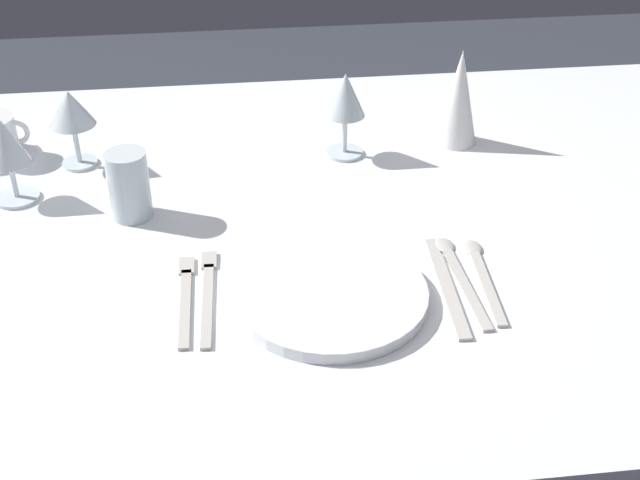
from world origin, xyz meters
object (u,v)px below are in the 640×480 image
object	(u,v)px
fork_inner	(186,296)
wine_glass_right	(345,99)
dinner_plate	(331,295)
drink_tumbler	(129,189)
napkin_folded	(459,97)
dinner_knife	(447,288)
wine_glass_left	(71,112)
spoon_dessert	(481,270)
wine_glass_centre	(6,147)
spoon_soup	(457,270)
fork_outer	(208,293)

from	to	relation	value
fork_inner	wine_glass_right	xyz separation A→B (m)	(0.28, 0.39, 0.10)
dinner_plate	drink_tumbler	distance (m)	0.38
fork_inner	napkin_folded	xyz separation A→B (m)	(0.48, 0.42, 0.09)
dinner_plate	dinner_knife	distance (m)	0.16
wine_glass_right	dinner_plate	bearing A→B (deg)	-100.73
dinner_plate	fork_inner	world-z (taller)	dinner_plate
dinner_plate	wine_glass_left	xyz separation A→B (m)	(-0.38, 0.44, 0.09)
dinner_plate	wine_glass_left	size ratio (longest dim) A/B	1.92
dinner_plate	drink_tumbler	size ratio (longest dim) A/B	2.41
dinner_knife	spoon_dessert	distance (m)	0.07
wine_glass_right	spoon_dessert	bearing A→B (deg)	-69.57
wine_glass_left	wine_glass_centre	bearing A→B (deg)	-128.47
dinner_knife	wine_glass_left	world-z (taller)	wine_glass_left
dinner_plate	spoon_soup	bearing A→B (deg)	13.87
wine_glass_centre	spoon_dessert	bearing A→B (deg)	-22.53
wine_glass_centre	drink_tumbler	xyz separation A→B (m)	(0.19, -0.07, -0.05)
wine_glass_right	drink_tumbler	world-z (taller)	wine_glass_right
dinner_plate	drink_tumbler	xyz separation A→B (m)	(-0.28, 0.26, 0.04)
fork_outer	wine_glass_left	distance (m)	0.47
dinner_plate	wine_glass_centre	world-z (taller)	wine_glass_centre
dinner_plate	spoon_dessert	size ratio (longest dim) A/B	1.29
spoon_dessert	wine_glass_left	distance (m)	0.73
dinner_plate	spoon_soup	distance (m)	0.19
wine_glass_centre	fork_inner	bearing A→B (deg)	-47.45
fork_outer	drink_tumbler	distance (m)	0.25
fork_outer	dinner_plate	bearing A→B (deg)	-11.66
fork_outer	wine_glass_right	bearing A→B (deg)	57.69
fork_outer	dinner_knife	world-z (taller)	same
fork_outer	fork_inner	xyz separation A→B (m)	(-0.03, -0.00, -0.00)
wine_glass_left	wine_glass_right	world-z (taller)	wine_glass_right
fork_inner	wine_glass_centre	distance (m)	0.42
fork_outer	wine_glass_left	bearing A→B (deg)	118.28
napkin_folded	spoon_dessert	bearing A→B (deg)	-99.26
dinner_plate	drink_tumbler	bearing A→B (deg)	137.66
dinner_knife	wine_glass_left	distance (m)	0.70
dinner_knife	wine_glass_centre	size ratio (longest dim) A/B	1.66
fork_inner	spoon_dessert	world-z (taller)	spoon_dessert
dinner_plate	wine_glass_centre	size ratio (longest dim) A/B	1.87
wine_glass_right	napkin_folded	distance (m)	0.21
dinner_knife	wine_glass_left	xyz separation A→B (m)	(-0.55, 0.43, 0.10)
fork_inner	wine_glass_right	bearing A→B (deg)	54.89
spoon_soup	napkin_folded	size ratio (longest dim) A/B	1.27
wine_glass_left	spoon_soup	bearing A→B (deg)	-34.51
fork_inner	dinner_knife	bearing A→B (deg)	-4.01
wine_glass_centre	wine_glass_left	xyz separation A→B (m)	(0.09, 0.11, 0.00)
dinner_plate	spoon_dessert	world-z (taller)	dinner_plate
fork_inner	drink_tumbler	distance (m)	0.24
dinner_plate	wine_glass_centre	xyz separation A→B (m)	(-0.47, 0.33, 0.09)
fork_inner	dinner_knife	size ratio (longest dim) A/B	0.87
spoon_soup	wine_glass_left	xyz separation A→B (m)	(-0.57, 0.39, 0.10)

